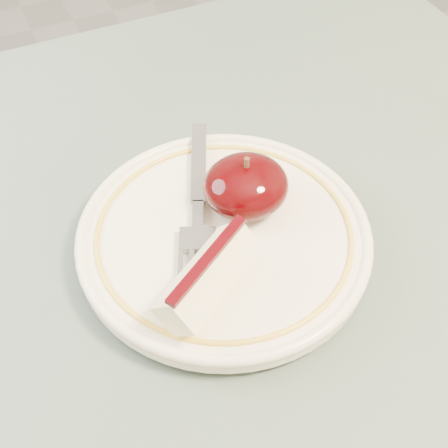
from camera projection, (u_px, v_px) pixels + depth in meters
name	position (u px, v px, depth m)	size (l,w,h in m)	color
plate	(224.00, 236.00, 0.47)	(0.22, 0.22, 0.02)	beige
apple_half	(246.00, 186.00, 0.47)	(0.07, 0.06, 0.05)	black
apple_wedge	(208.00, 277.00, 0.42)	(0.09, 0.08, 0.04)	beige
fork	(198.00, 204.00, 0.48)	(0.09, 0.17, 0.00)	gray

